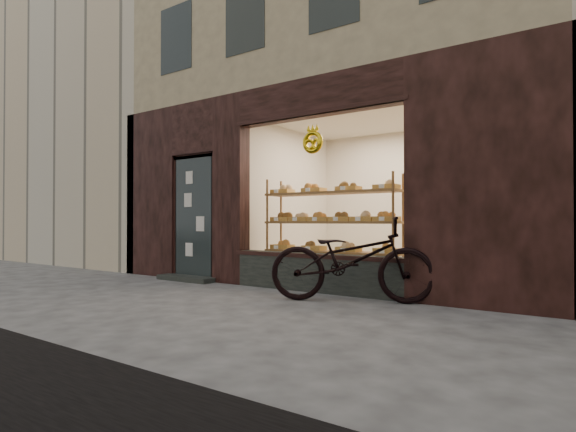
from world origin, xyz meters
The scene contains 5 objects.
ground centered at (0.00, 0.00, 0.00)m, with size 90.00×90.00×0.00m, color #3D3D3D.
bakery_building centered at (0.04, 5.29, 5.58)m, with size 7.20×7.28×9.00m.
neighbor_left centered at (-9.60, 5.50, 4.50)m, with size 12.00×7.00×9.00m, color beige.
display_shelf centered at (0.45, 2.55, 0.87)m, with size 2.20×0.45×1.70m.
bicycle centered at (1.23, 1.66, 0.54)m, with size 0.72×2.05×1.08m, color black.
Camera 1 is at (3.78, -3.47, 1.02)m, focal length 28.00 mm.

